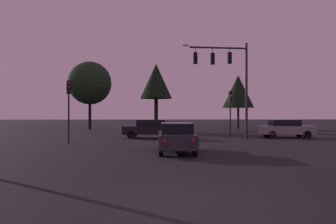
% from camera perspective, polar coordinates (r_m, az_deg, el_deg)
% --- Properties ---
extents(ground_plane, '(168.00, 168.00, 0.00)m').
position_cam_1_polar(ground_plane, '(31.20, -0.89, -4.04)').
color(ground_plane, black).
rests_on(ground_plane, ground).
extents(traffic_signal_mast_arm, '(5.25, 0.60, 7.62)m').
position_cam_1_polar(traffic_signal_mast_arm, '(24.58, 11.15, 7.49)').
color(traffic_signal_mast_arm, '#232326').
rests_on(traffic_signal_mast_arm, ground).
extents(traffic_light_corner_left, '(0.36, 0.39, 4.06)m').
position_cam_1_polar(traffic_light_corner_left, '(27.79, 11.63, 1.48)').
color(traffic_light_corner_left, '#232326').
rests_on(traffic_light_corner_left, ground).
extents(traffic_light_corner_right, '(0.36, 0.38, 4.25)m').
position_cam_1_polar(traffic_light_corner_right, '(21.61, -18.13, 2.38)').
color(traffic_light_corner_right, '#232326').
rests_on(traffic_light_corner_right, ground).
extents(car_nearside_lane, '(1.82, 4.25, 1.52)m').
position_cam_1_polar(car_nearside_lane, '(15.62, 1.55, -4.72)').
color(car_nearside_lane, '#232328').
rests_on(car_nearside_lane, ground).
extents(car_crossing_left, '(4.43, 2.11, 1.52)m').
position_cam_1_polar(car_crossing_left, '(25.22, -3.44, -3.08)').
color(car_crossing_left, black).
rests_on(car_crossing_left, ground).
extents(car_crossing_right, '(4.46, 2.19, 1.52)m').
position_cam_1_polar(car_crossing_right, '(27.34, 21.20, -2.85)').
color(car_crossing_right, gray).
rests_on(car_crossing_right, ground).
extents(tree_behind_sign, '(4.33, 4.33, 7.42)m').
position_cam_1_polar(tree_behind_sign, '(43.52, 13.02, 3.78)').
color(tree_behind_sign, black).
rests_on(tree_behind_sign, ground).
extents(tree_left_far, '(4.33, 4.33, 8.86)m').
position_cam_1_polar(tree_left_far, '(41.57, -2.25, 5.75)').
color(tree_left_far, black).
rests_on(tree_left_far, ground).
extents(tree_center_horizon, '(5.58, 5.58, 8.82)m').
position_cam_1_polar(tree_center_horizon, '(40.99, -14.44, 5.26)').
color(tree_center_horizon, black).
rests_on(tree_center_horizon, ground).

